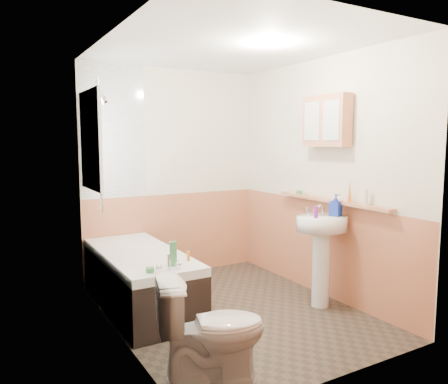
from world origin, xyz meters
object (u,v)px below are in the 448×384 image
at_px(bathtub, 140,278).
at_px(pine_shelf, 331,201).
at_px(sink, 322,242).
at_px(toilet, 212,330).
at_px(medicine_cabinet, 326,121).

height_order(bathtub, pine_shelf, pine_shelf).
bearing_deg(sink, pine_shelf, 14.10).
height_order(sink, pine_shelf, pine_shelf).
height_order(toilet, pine_shelf, pine_shelf).
height_order(toilet, sink, sink).
xyz_separation_m(bathtub, medicine_cabinet, (1.74, -0.70, 1.55)).
bearing_deg(bathtub, sink, -28.86).
xyz_separation_m(pine_shelf, medicine_cabinet, (-0.03, 0.06, 0.80)).
height_order(toilet, medicine_cabinet, medicine_cabinet).
height_order(bathtub, medicine_cabinet, medicine_cabinet).
distance_m(sink, pine_shelf, 0.45).
relative_size(bathtub, sink, 1.63).
bearing_deg(pine_shelf, toilet, -156.62).
bearing_deg(toilet, sink, -50.65).
xyz_separation_m(toilet, pine_shelf, (1.80, 0.78, 0.68)).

